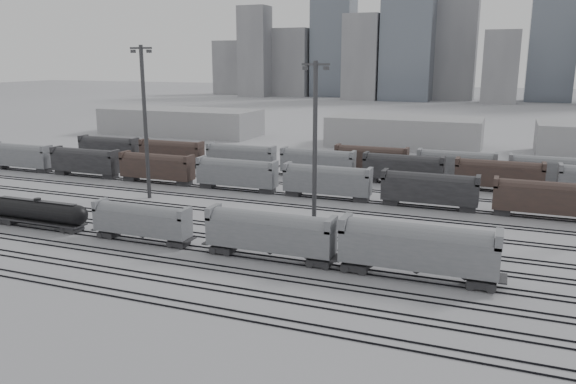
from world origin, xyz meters
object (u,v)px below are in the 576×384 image
(hopper_car_a, at_px, (142,219))
(hopper_car_b, at_px, (270,231))
(hopper_car_c, at_px, (418,246))
(light_mast_c, at_px, (315,146))
(tank_car_b, at_px, (39,211))

(hopper_car_a, bearing_deg, hopper_car_b, 0.00)
(hopper_car_a, bearing_deg, hopper_car_c, 0.00)
(hopper_car_b, bearing_deg, hopper_car_c, 0.00)
(hopper_car_a, relative_size, hopper_car_b, 0.87)
(hopper_car_c, height_order, light_mast_c, light_mast_c)
(tank_car_b, bearing_deg, hopper_car_c, 0.00)
(hopper_car_a, height_order, hopper_car_c, hopper_car_c)
(hopper_car_c, bearing_deg, light_mast_c, 146.04)
(hopper_car_b, distance_m, light_mast_c, 13.53)
(light_mast_c, bearing_deg, hopper_car_a, -153.08)
(tank_car_b, height_order, light_mast_c, light_mast_c)
(tank_car_b, relative_size, hopper_car_a, 1.21)
(tank_car_b, xyz_separation_m, hopper_car_b, (35.25, 0.00, 1.11))
(hopper_car_a, xyz_separation_m, hopper_car_b, (17.97, 0.00, 0.46))
(tank_car_b, relative_size, hopper_car_b, 1.05)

